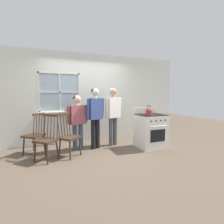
{
  "coord_description": "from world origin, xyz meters",
  "views": [
    {
      "loc": [
        -1.31,
        -3.91,
        1.47
      ],
      "look_at": [
        0.44,
        0.33,
        1.0
      ],
      "focal_mm": 28.0,
      "sensor_mm": 36.0,
      "label": 1
    }
  ],
  "objects_px": {
    "person_elderly_left": "(77,117)",
    "person_adult_right": "(113,111)",
    "chair_center_cluster": "(69,137)",
    "chair_by_window": "(47,140)",
    "potted_plant": "(69,109)",
    "person_teen_center": "(95,113)",
    "chair_near_wall": "(34,136)",
    "stove": "(151,130)",
    "kettle": "(149,111)"
  },
  "relations": [
    {
      "from": "stove",
      "to": "potted_plant",
      "type": "relative_size",
      "value": 4.33
    },
    {
      "from": "person_elderly_left",
      "to": "kettle",
      "type": "height_order",
      "value": "person_elderly_left"
    },
    {
      "from": "person_adult_right",
      "to": "stove",
      "type": "height_order",
      "value": "person_adult_right"
    },
    {
      "from": "stove",
      "to": "chair_by_window",
      "type": "bearing_deg",
      "value": 178.34
    },
    {
      "from": "chair_near_wall",
      "to": "person_adult_right",
      "type": "bearing_deg",
      "value": 127.58
    },
    {
      "from": "person_elderly_left",
      "to": "person_adult_right",
      "type": "relative_size",
      "value": 0.88
    },
    {
      "from": "chair_by_window",
      "to": "stove",
      "type": "relative_size",
      "value": 0.94
    },
    {
      "from": "person_elderly_left",
      "to": "stove",
      "type": "distance_m",
      "value": 2.02
    },
    {
      "from": "person_teen_center",
      "to": "kettle",
      "type": "distance_m",
      "value": 1.42
    },
    {
      "from": "chair_by_window",
      "to": "stove",
      "type": "distance_m",
      "value": 2.69
    },
    {
      "from": "chair_by_window",
      "to": "potted_plant",
      "type": "bearing_deg",
      "value": 104.17
    },
    {
      "from": "kettle",
      "to": "chair_by_window",
      "type": "bearing_deg",
      "value": 175.26
    },
    {
      "from": "chair_by_window",
      "to": "chair_center_cluster",
      "type": "bearing_deg",
      "value": 51.72
    },
    {
      "from": "chair_by_window",
      "to": "person_adult_right",
      "type": "bearing_deg",
      "value": 59.75
    },
    {
      "from": "chair_center_cluster",
      "to": "stove",
      "type": "height_order",
      "value": "stove"
    },
    {
      "from": "person_elderly_left",
      "to": "potted_plant",
      "type": "relative_size",
      "value": 5.75
    },
    {
      "from": "chair_near_wall",
      "to": "kettle",
      "type": "xyz_separation_m",
      "value": [
        2.79,
        -0.77,
        0.57
      ]
    },
    {
      "from": "chair_by_window",
      "to": "person_adult_right",
      "type": "distance_m",
      "value": 1.95
    },
    {
      "from": "person_elderly_left",
      "to": "chair_center_cluster",
      "type": "bearing_deg",
      "value": -141.84
    },
    {
      "from": "chair_by_window",
      "to": "kettle",
      "type": "xyz_separation_m",
      "value": [
        2.52,
        -0.21,
        0.57
      ]
    },
    {
      "from": "chair_center_cluster",
      "to": "chair_by_window",
      "type": "bearing_deg",
      "value": 148.93
    },
    {
      "from": "chair_by_window",
      "to": "potted_plant",
      "type": "xyz_separation_m",
      "value": [
        0.67,
        1.17,
        0.58
      ]
    },
    {
      "from": "chair_center_cluster",
      "to": "stove",
      "type": "distance_m",
      "value": 2.2
    },
    {
      "from": "chair_center_cluster",
      "to": "person_adult_right",
      "type": "xyz_separation_m",
      "value": [
        1.31,
        0.44,
        0.53
      ]
    },
    {
      "from": "chair_center_cluster",
      "to": "potted_plant",
      "type": "bearing_deg",
      "value": 42.15
    },
    {
      "from": "kettle",
      "to": "potted_plant",
      "type": "distance_m",
      "value": 2.31
    },
    {
      "from": "chair_center_cluster",
      "to": "person_adult_right",
      "type": "bearing_deg",
      "value": -20.15
    },
    {
      "from": "chair_near_wall",
      "to": "chair_center_cluster",
      "type": "bearing_deg",
      "value": 95.95
    },
    {
      "from": "chair_near_wall",
      "to": "potted_plant",
      "type": "relative_size",
      "value": 4.06
    },
    {
      "from": "chair_center_cluster",
      "to": "person_adult_right",
      "type": "height_order",
      "value": "person_adult_right"
    },
    {
      "from": "chair_center_cluster",
      "to": "person_adult_right",
      "type": "distance_m",
      "value": 1.48
    },
    {
      "from": "chair_center_cluster",
      "to": "stove",
      "type": "xyz_separation_m",
      "value": [
        2.2,
        -0.14,
        0.02
      ]
    },
    {
      "from": "stove",
      "to": "person_teen_center",
      "type": "bearing_deg",
      "value": 161.5
    },
    {
      "from": "person_teen_center",
      "to": "potted_plant",
      "type": "bearing_deg",
      "value": 114.01
    },
    {
      "from": "potted_plant",
      "to": "chair_near_wall",
      "type": "bearing_deg",
      "value": -147.08
    },
    {
      "from": "chair_by_window",
      "to": "person_elderly_left",
      "type": "bearing_deg",
      "value": 74.76
    },
    {
      "from": "stove",
      "to": "person_elderly_left",
      "type": "bearing_deg",
      "value": 164.12
    },
    {
      "from": "person_teen_center",
      "to": "person_adult_right",
      "type": "height_order",
      "value": "person_adult_right"
    },
    {
      "from": "chair_by_window",
      "to": "stove",
      "type": "xyz_separation_m",
      "value": [
        2.69,
        -0.08,
        0.02
      ]
    },
    {
      "from": "person_elderly_left",
      "to": "person_adult_right",
      "type": "height_order",
      "value": "person_adult_right"
    },
    {
      "from": "chair_by_window",
      "to": "person_teen_center",
      "type": "relative_size",
      "value": 0.63
    },
    {
      "from": "chair_near_wall",
      "to": "kettle",
      "type": "relative_size",
      "value": 4.12
    },
    {
      "from": "chair_near_wall",
      "to": "person_teen_center",
      "type": "distance_m",
      "value": 1.6
    },
    {
      "from": "person_teen_center",
      "to": "stove",
      "type": "height_order",
      "value": "person_teen_center"
    },
    {
      "from": "person_elderly_left",
      "to": "potted_plant",
      "type": "xyz_separation_m",
      "value": [
        -0.11,
        0.7,
        0.17
      ]
    },
    {
      "from": "chair_center_cluster",
      "to": "person_adult_right",
      "type": "relative_size",
      "value": 0.62
    },
    {
      "from": "person_adult_right",
      "to": "potted_plant",
      "type": "height_order",
      "value": "person_adult_right"
    },
    {
      "from": "chair_by_window",
      "to": "chair_center_cluster",
      "type": "xyz_separation_m",
      "value": [
        0.49,
        0.07,
        0.0
      ]
    },
    {
      "from": "person_elderly_left",
      "to": "potted_plant",
      "type": "height_order",
      "value": "person_elderly_left"
    },
    {
      "from": "person_teen_center",
      "to": "chair_center_cluster",
      "type": "bearing_deg",
      "value": -168.87
    }
  ]
}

